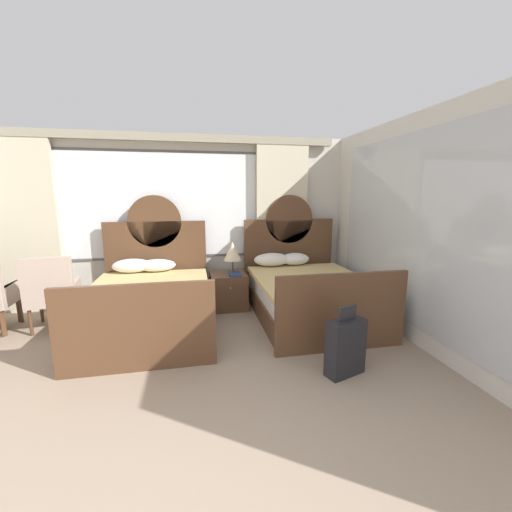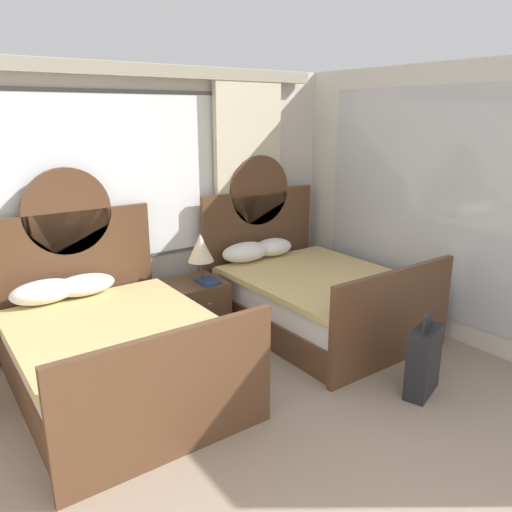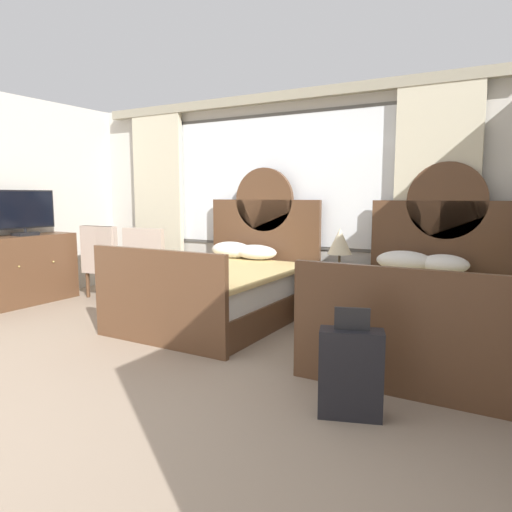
{
  "view_description": "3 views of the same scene",
  "coord_description": "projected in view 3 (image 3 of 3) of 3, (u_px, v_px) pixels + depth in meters",
  "views": [
    {
      "loc": [
        0.45,
        -0.99,
        1.77
      ],
      "look_at": [
        1.27,
        3.14,
        0.95
      ],
      "focal_mm": 22.43,
      "sensor_mm": 36.0,
      "label": 1
    },
    {
      "loc": [
        -1.32,
        -0.44,
        2.24
      ],
      "look_at": [
        1.06,
        2.89,
        1.04
      ],
      "focal_mm": 34.72,
      "sensor_mm": 36.0,
      "label": 2
    },
    {
      "loc": [
        2.77,
        -1.05,
        1.4
      ],
      "look_at": [
        0.54,
        2.86,
        0.82
      ],
      "focal_mm": 32.72,
      "sensor_mm": 36.0,
      "label": 3
    }
  ],
  "objects": [
    {
      "name": "book_on_nightstand",
      "position": [
        337.0,
        273.0,
        5.07
      ],
      "size": [
        0.18,
        0.26,
        0.03
      ],
      "color": "navy",
      "rests_on": "nightstand_between_beds"
    },
    {
      "name": "wall_back_window",
      "position": [
        278.0,
        195.0,
        6.04
      ],
      "size": [
        6.04,
        0.22,
        2.7
      ],
      "color": "beige",
      "rests_on": "ground_plane"
    },
    {
      "name": "suitcase_on_floor",
      "position": [
        351.0,
        373.0,
        2.95
      ],
      "size": [
        0.43,
        0.29,
        0.71
      ],
      "color": "black",
      "rests_on": "ground_plane"
    },
    {
      "name": "bed_near_window",
      "position": [
        222.0,
        288.0,
        5.28
      ],
      "size": [
        1.56,
        2.13,
        1.76
      ],
      "color": "brown",
      "rests_on": "ground_plane"
    },
    {
      "name": "nightstand_between_beds",
      "position": [
        333.0,
        296.0,
        5.25
      ],
      "size": [
        0.55,
        0.58,
        0.55
      ],
      "color": "brown",
      "rests_on": "ground_plane"
    },
    {
      "name": "tv_flatscreen",
      "position": [
        24.0,
        212.0,
        5.96
      ],
      "size": [
        0.2,
        0.85,
        0.58
      ],
      "color": "black",
      "rests_on": "dresser_minibar"
    },
    {
      "name": "table_lamp_on_nightstand",
      "position": [
        340.0,
        242.0,
        5.12
      ],
      "size": [
        0.27,
        0.27,
        0.5
      ],
      "color": "brown",
      "rests_on": "nightstand_between_beds"
    },
    {
      "name": "armchair_by_window_centre",
      "position": [
        108.0,
        260.0,
        6.45
      ],
      "size": [
        0.59,
        0.59,
        1.0
      ],
      "color": "#B29E8E",
      "rests_on": "ground_plane"
    },
    {
      "name": "armchair_by_window_right",
      "position": [
        108.0,
        260.0,
        6.45
      ],
      "size": [
        0.63,
        0.63,
        1.0
      ],
      "color": "#B29E8E",
      "rests_on": "ground_plane"
    },
    {
      "name": "armchair_by_window_left",
      "position": [
        151.0,
        264.0,
        6.06
      ],
      "size": [
        0.65,
        0.65,
        1.0
      ],
      "color": "#B29E8E",
      "rests_on": "ground_plane"
    },
    {
      "name": "dresser_minibar",
      "position": [
        8.0,
        272.0,
        5.85
      ],
      "size": [
        0.46,
        1.77,
        0.89
      ],
      "color": "brown",
      "rests_on": "ground_plane"
    },
    {
      "name": "bed_near_mirror",
      "position": [
        425.0,
        312.0,
        4.2
      ],
      "size": [
        1.56,
        2.13,
        1.76
      ],
      "color": "brown",
      "rests_on": "ground_plane"
    }
  ]
}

